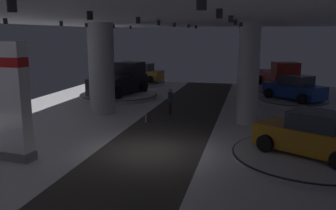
{
  "coord_description": "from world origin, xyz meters",
  "views": [
    {
      "loc": [
        4.04,
        -14.1,
        4.86
      ],
      "look_at": [
        0.06,
        3.02,
        1.4
      ],
      "focal_mm": 38.9,
      "sensor_mm": 36.0,
      "label": 1
    }
  ],
  "objects_px": {
    "brand_sign_pylon": "(14,101)",
    "display_platform_far_right": "(293,101)",
    "display_platform_far_left": "(119,96)",
    "column_right": "(248,73)",
    "visitor_walking_near": "(170,100)",
    "display_platform_deep_left": "(141,83)",
    "display_car_near_right": "(313,135)",
    "pickup_truck_deep_right": "(280,77)",
    "display_platform_near_right": "(310,156)",
    "display_car_far_right": "(295,89)",
    "display_platform_deep_right": "(278,89)",
    "column_left": "(101,69)",
    "pickup_truck_far_left": "(121,81)",
    "display_car_deep_left": "(141,73)"
  },
  "relations": [
    {
      "from": "display_platform_far_left",
      "to": "brand_sign_pylon",
      "type": "bearing_deg",
      "value": -85.36
    },
    {
      "from": "display_platform_far_right",
      "to": "display_platform_far_left",
      "type": "distance_m",
      "value": 12.82
    },
    {
      "from": "display_platform_deep_right",
      "to": "display_platform_far_left",
      "type": "relative_size",
      "value": 0.97
    },
    {
      "from": "display_platform_deep_right",
      "to": "pickup_truck_deep_right",
      "type": "xyz_separation_m",
      "value": [
        0.07,
        -0.31,
        1.06
      ]
    },
    {
      "from": "column_right",
      "to": "display_platform_near_right",
      "type": "distance_m",
      "value": 6.58
    },
    {
      "from": "brand_sign_pylon",
      "to": "display_car_deep_left",
      "type": "xyz_separation_m",
      "value": [
        -1.67,
        21.45,
        -1.25
      ]
    },
    {
      "from": "display_platform_far_right",
      "to": "column_right",
      "type": "bearing_deg",
      "value": -115.42
    },
    {
      "from": "column_right",
      "to": "display_car_deep_left",
      "type": "height_order",
      "value": "column_right"
    },
    {
      "from": "display_car_near_right",
      "to": "display_car_far_right",
      "type": "height_order",
      "value": "display_car_far_right"
    },
    {
      "from": "column_left",
      "to": "pickup_truck_far_left",
      "type": "bearing_deg",
      "value": 98.75
    },
    {
      "from": "pickup_truck_deep_right",
      "to": "visitor_walking_near",
      "type": "height_order",
      "value": "pickup_truck_deep_right"
    },
    {
      "from": "display_car_deep_left",
      "to": "display_platform_near_right",
      "type": "distance_m",
      "value": 22.79
    },
    {
      "from": "visitor_walking_near",
      "to": "display_platform_deep_left",
      "type": "bearing_deg",
      "value": 114.98
    },
    {
      "from": "column_left",
      "to": "display_car_deep_left",
      "type": "distance_m",
      "value": 12.86
    },
    {
      "from": "column_left",
      "to": "pickup_truck_deep_right",
      "type": "distance_m",
      "value": 16.03
    },
    {
      "from": "pickup_truck_far_left",
      "to": "display_car_near_right",
      "type": "bearing_deg",
      "value": -43.79
    },
    {
      "from": "column_left",
      "to": "display_platform_deep_left",
      "type": "relative_size",
      "value": 1.18
    },
    {
      "from": "pickup_truck_far_left",
      "to": "pickup_truck_deep_right",
      "type": "bearing_deg",
      "value": 25.62
    },
    {
      "from": "pickup_truck_deep_right",
      "to": "display_car_far_right",
      "type": "relative_size",
      "value": 1.32
    },
    {
      "from": "column_right",
      "to": "display_platform_far_right",
      "type": "distance_m",
      "value": 7.68
    },
    {
      "from": "display_platform_deep_right",
      "to": "display_platform_far_left",
      "type": "distance_m",
      "value": 13.71
    },
    {
      "from": "visitor_walking_near",
      "to": "display_platform_near_right",
      "type": "bearing_deg",
      "value": -43.01
    },
    {
      "from": "pickup_truck_deep_right",
      "to": "display_platform_deep_left",
      "type": "height_order",
      "value": "pickup_truck_deep_right"
    },
    {
      "from": "brand_sign_pylon",
      "to": "pickup_truck_deep_right",
      "type": "relative_size",
      "value": 0.81
    },
    {
      "from": "display_platform_far_left",
      "to": "pickup_truck_deep_right",
      "type": "bearing_deg",
      "value": 26.68
    },
    {
      "from": "column_left",
      "to": "pickup_truck_far_left",
      "type": "height_order",
      "value": "column_left"
    },
    {
      "from": "display_platform_deep_left",
      "to": "visitor_walking_near",
      "type": "relative_size",
      "value": 2.93
    },
    {
      "from": "pickup_truck_deep_right",
      "to": "display_platform_near_right",
      "type": "height_order",
      "value": "pickup_truck_deep_right"
    },
    {
      "from": "brand_sign_pylon",
      "to": "pickup_truck_far_left",
      "type": "height_order",
      "value": "brand_sign_pylon"
    },
    {
      "from": "display_car_near_right",
      "to": "pickup_truck_deep_right",
      "type": "bearing_deg",
      "value": 90.33
    },
    {
      "from": "display_platform_deep_left",
      "to": "display_car_deep_left",
      "type": "height_order",
      "value": "display_car_deep_left"
    },
    {
      "from": "display_car_far_right",
      "to": "visitor_walking_near",
      "type": "relative_size",
      "value": 2.69
    },
    {
      "from": "column_left",
      "to": "display_car_deep_left",
      "type": "relative_size",
      "value": 1.24
    },
    {
      "from": "visitor_walking_near",
      "to": "display_car_near_right",
      "type": "bearing_deg",
      "value": -42.97
    },
    {
      "from": "column_right",
      "to": "display_platform_far_right",
      "type": "relative_size",
      "value": 1.18
    },
    {
      "from": "column_left",
      "to": "pickup_truck_far_left",
      "type": "xyz_separation_m",
      "value": [
        -0.85,
        5.51,
        -1.48
      ]
    },
    {
      "from": "display_platform_near_right",
      "to": "display_platform_far_left",
      "type": "distance_m",
      "value": 16.71
    },
    {
      "from": "brand_sign_pylon",
      "to": "visitor_walking_near",
      "type": "height_order",
      "value": "brand_sign_pylon"
    },
    {
      "from": "display_platform_deep_right",
      "to": "display_platform_far_right",
      "type": "bearing_deg",
      "value": -83.12
    },
    {
      "from": "column_right",
      "to": "visitor_walking_near",
      "type": "distance_m",
      "value": 5.08
    },
    {
      "from": "visitor_walking_near",
      "to": "brand_sign_pylon",
      "type": "bearing_deg",
      "value": -113.22
    },
    {
      "from": "display_platform_deep_right",
      "to": "display_platform_near_right",
      "type": "xyz_separation_m",
      "value": [
        0.15,
        -17.8,
        -0.03
      ]
    },
    {
      "from": "pickup_truck_deep_right",
      "to": "display_car_near_right",
      "type": "height_order",
      "value": "pickup_truck_deep_right"
    },
    {
      "from": "column_left",
      "to": "visitor_walking_near",
      "type": "bearing_deg",
      "value": 6.61
    },
    {
      "from": "brand_sign_pylon",
      "to": "display_platform_far_left",
      "type": "xyz_separation_m",
      "value": [
        -1.14,
        13.99,
        -2.18
      ]
    },
    {
      "from": "column_right",
      "to": "display_platform_far_left",
      "type": "bearing_deg",
      "value": 148.68
    },
    {
      "from": "pickup_truck_deep_right",
      "to": "display_platform_far_left",
      "type": "distance_m",
      "value": 13.67
    },
    {
      "from": "brand_sign_pylon",
      "to": "display_platform_far_right",
      "type": "height_order",
      "value": "brand_sign_pylon"
    },
    {
      "from": "column_right",
      "to": "display_platform_deep_left",
      "type": "relative_size",
      "value": 1.18
    },
    {
      "from": "display_car_deep_left",
      "to": "display_platform_far_right",
      "type": "bearing_deg",
      "value": -27.11
    }
  ]
}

